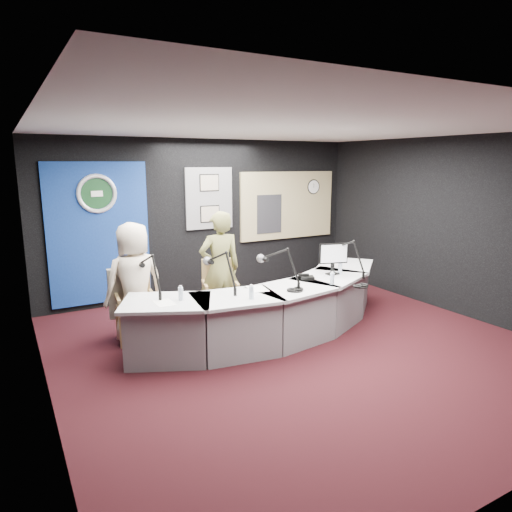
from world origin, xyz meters
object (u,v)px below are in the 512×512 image
armchair_left (136,303)px  person_woman (220,269)px  person_man (134,283)px  armchair_right (220,292)px  broadcast_desk (274,309)px

armchair_left → person_woman: (1.27, 0.04, 0.33)m
armchair_left → person_man: 0.29m
armchair_left → person_woman: person_woman is taller
armchair_right → person_man: person_man is taller
broadcast_desk → person_woman: 1.01m
armchair_left → person_woman: size_ratio=0.62×
broadcast_desk → armchair_left: armchair_left is taller
armchair_right → person_man: size_ratio=0.61×
armchair_right → person_woman: person_woman is taller
person_man → armchair_right: bearing=174.8°
person_man → person_woman: bearing=174.8°
person_woman → armchair_right: bearing=-0.0°
armchair_left → person_man: (0.00, 0.00, 0.29)m
armchair_left → armchair_right: 1.28m
person_man → armchair_left: bearing=180.0°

